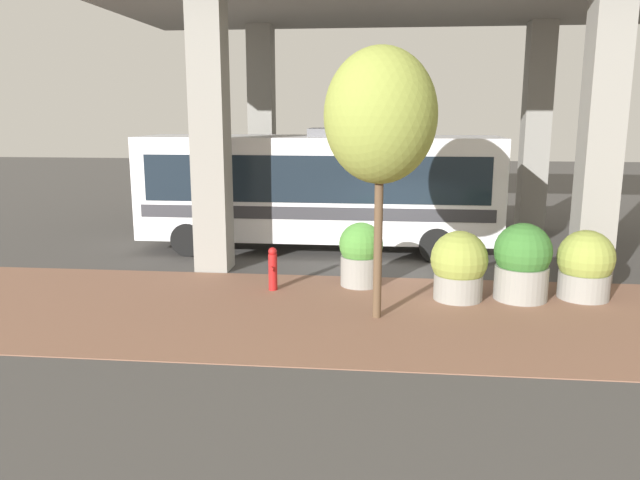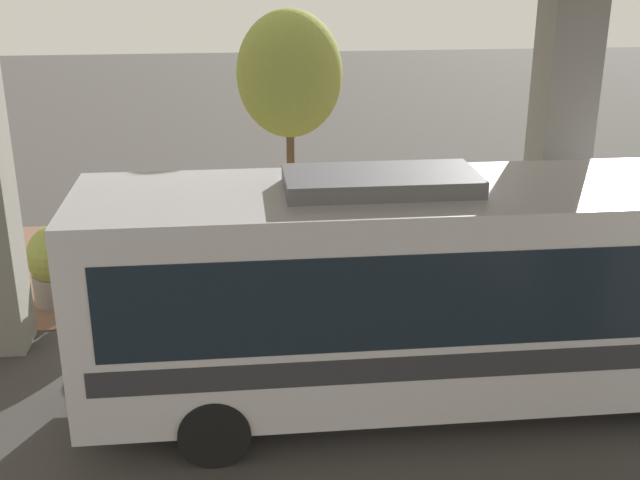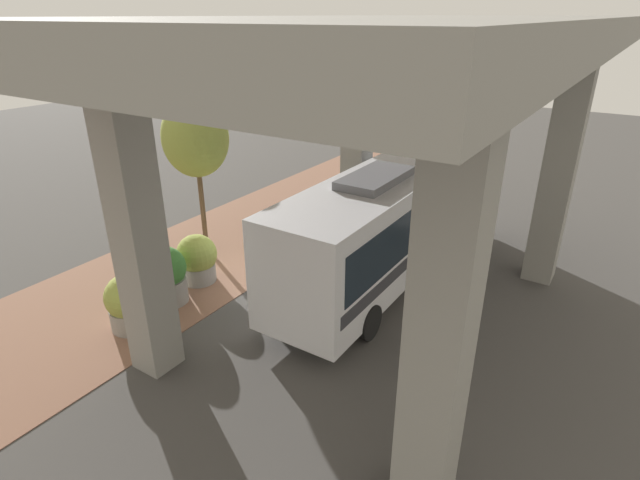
# 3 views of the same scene
# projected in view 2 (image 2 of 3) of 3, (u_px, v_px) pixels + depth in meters

# --- Properties ---
(ground_plane) EXTENTS (80.00, 80.00, 0.00)m
(ground_plane) POSITION_uv_depth(u_px,v_px,m) (280.00, 320.00, 15.36)
(ground_plane) COLOR #474442
(ground_plane) RESTS_ON ground
(sidewalk_strip) EXTENTS (6.00, 40.00, 0.02)m
(sidewalk_strip) POSITION_uv_depth(u_px,v_px,m) (272.00, 261.00, 18.15)
(sidewalk_strip) COLOR #845B47
(sidewalk_strip) RESTS_ON ground
(bus) EXTENTS (2.73, 10.88, 3.77)m
(bus) POSITION_uv_depth(u_px,v_px,m) (450.00, 283.00, 11.94)
(bus) COLOR silver
(bus) RESTS_ON ground
(fire_hydrant) EXTENTS (0.44, 0.21, 1.08)m
(fire_hydrant) POSITION_uv_depth(u_px,v_px,m) (418.00, 260.00, 16.80)
(fire_hydrant) COLOR #B21919
(fire_hydrant) RESTS_ON ground
(planter_front) EXTENTS (1.30, 1.30, 1.62)m
(planter_front) POSITION_uv_depth(u_px,v_px,m) (208.00, 252.00, 16.56)
(planter_front) COLOR gray
(planter_front) RESTS_ON ground
(planter_middle) EXTENTS (1.08, 1.08, 1.60)m
(planter_middle) POSITION_uv_depth(u_px,v_px,m) (322.00, 264.00, 15.89)
(planter_middle) COLOR gray
(planter_middle) RESTS_ON ground
(planter_back) EXTENTS (1.29, 1.29, 1.80)m
(planter_back) POSITION_uv_depth(u_px,v_px,m) (136.00, 253.00, 16.24)
(planter_back) COLOR gray
(planter_back) RESTS_ON ground
(planter_extra) EXTENTS (1.28, 1.28, 1.62)m
(planter_extra) POSITION_uv_depth(u_px,v_px,m) (60.00, 265.00, 15.91)
(planter_extra) COLOR gray
(planter_extra) RESTS_ON ground
(street_tree_near) EXTENTS (2.25, 2.25, 5.54)m
(street_tree_near) POSITION_uv_depth(u_px,v_px,m) (289.00, 75.00, 16.96)
(street_tree_near) COLOR brown
(street_tree_near) RESTS_ON ground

